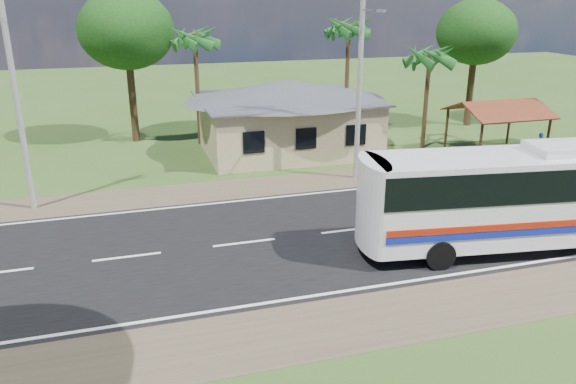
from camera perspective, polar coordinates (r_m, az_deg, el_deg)
The scene contains 14 objects.
ground at distance 23.65m, azimuth 6.28°, elevation -3.89°, with size 120.00×120.00×0.00m, color #2D4C1B.
road at distance 23.64m, azimuth 6.28°, elevation -3.87°, with size 120.00×16.00×0.03m.
house at distance 34.96m, azimuth -0.20°, elevation 8.50°, with size 12.40×10.00×5.00m.
waiting_shed at distance 36.30m, azimuth 20.61°, elevation 7.81°, with size 5.20×4.48×3.35m.
concrete_barrier at distance 33.98m, azimuth 21.65°, elevation 2.96°, with size 7.00×0.30×0.90m, color #9E9E99.
utility_poles at distance 28.94m, azimuth 6.73°, elevation 12.31°, with size 32.80×2.22×11.00m.
palm_near at distance 36.01m, azimuth 14.20°, elevation 13.19°, with size 2.80×2.80×6.70m.
palm_mid at distance 38.38m, azimuth 6.19°, elevation 16.19°, with size 2.80×2.80×8.20m.
palm_far at distance 36.34m, azimuth -9.45°, elevation 15.09°, with size 2.80×2.80×7.70m.
tree_behind_house at distance 38.02m, azimuth -16.10°, elevation 15.47°, with size 6.00×6.00×9.61m.
tree_behind_shed at distance 43.61m, azimuth 18.60°, elevation 15.09°, with size 5.60×5.60×9.02m.
coach_bus at distance 23.27m, azimuth 24.26°, elevation 0.21°, with size 13.46×4.53×4.10m.
motorcycle at distance 30.64m, azimuth 8.74°, elevation 2.42°, with size 0.59×1.69×0.89m, color black.
person at distance 36.47m, azimuth 24.14°, elevation 4.29°, with size 0.59×0.39×1.62m, color #1B4397.
Camera 1 is at (-8.55, -19.95, 9.39)m, focal length 35.00 mm.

